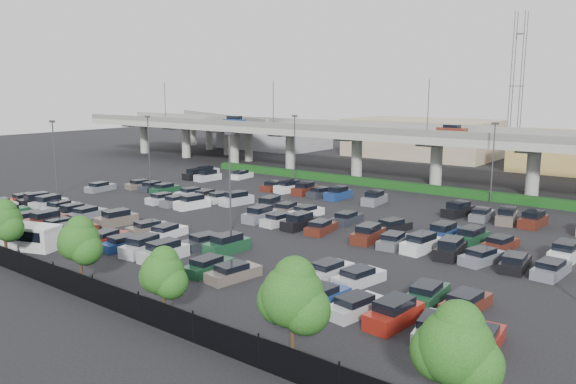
{
  "coord_description": "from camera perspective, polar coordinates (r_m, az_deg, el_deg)",
  "views": [
    {
      "loc": [
        39.04,
        -48.74,
        14.6
      ],
      "look_at": [
        -2.53,
        4.87,
        2.0
      ],
      "focal_mm": 35.0,
      "sensor_mm": 36.0,
      "label": 1
    }
  ],
  "objects": [
    {
      "name": "parked_cars",
      "position": [
        61.47,
        -3.31,
        -2.63
      ],
      "size": [
        62.91,
        41.65,
        1.67
      ],
      "color": "#552116",
      "rests_on": "ground"
    },
    {
      "name": "distant_buildings",
      "position": [
        114.24,
        24.18,
        4.15
      ],
      "size": [
        138.0,
        24.0,
        9.0
      ],
      "color": "gray",
      "rests_on": "ground"
    },
    {
      "name": "tree_row",
      "position": [
        45.67,
        -21.49,
        -4.27
      ],
      "size": [
        65.07,
        3.66,
        5.94
      ],
      "color": "#332316",
      "rests_on": "ground"
    },
    {
      "name": "overpass",
      "position": [
        90.09,
        11.87,
        5.44
      ],
      "size": [
        150.0,
        13.0,
        15.8
      ],
      "color": "#999A92",
      "rests_on": "ground"
    },
    {
      "name": "comm_tower",
      "position": [
        127.65,
        22.22,
        10.21
      ],
      "size": [
        2.4,
        2.4,
        30.0
      ],
      "color": "#444549",
      "rests_on": "ground"
    },
    {
      "name": "ground",
      "position": [
        64.13,
        -0.88,
        -2.64
      ],
      "size": [
        280.0,
        280.0,
        0.0
      ],
      "primitive_type": "plane",
      "color": "black"
    },
    {
      "name": "shuttle_bus",
      "position": [
        57.38,
        -25.32,
        -3.98
      ],
      "size": [
        7.45,
        4.62,
        2.26
      ],
      "color": "silver",
      "rests_on": "ground"
    },
    {
      "name": "fence",
      "position": [
        46.33,
        -23.33,
        -7.57
      ],
      "size": [
        70.0,
        0.1,
        2.0
      ],
      "color": "black",
      "rests_on": "ground"
    },
    {
      "name": "hedge",
      "position": [
        84.61,
        9.75,
        0.81
      ],
      "size": [
        66.0,
        1.6,
        1.1
      ],
      "primitive_type": "cube",
      "color": "#103711",
      "rests_on": "ground"
    },
    {
      "name": "on_ramp",
      "position": [
        129.58,
        -7.05,
        7.02
      ],
      "size": [
        50.93,
        30.13,
        8.8
      ],
      "color": "#999A92",
      "rests_on": "ground"
    },
    {
      "name": "light_poles",
      "position": [
        67.14,
        -2.58,
        3.36
      ],
      "size": [
        66.9,
        48.38,
        10.3
      ],
      "color": "#444549",
      "rests_on": "ground"
    }
  ]
}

